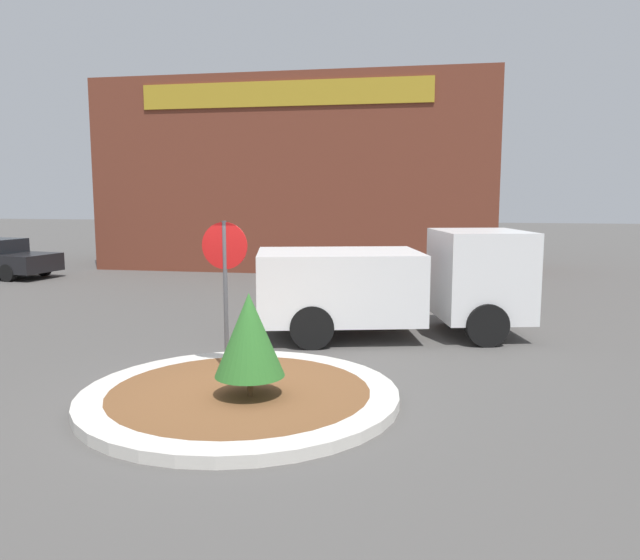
{
  "coord_description": "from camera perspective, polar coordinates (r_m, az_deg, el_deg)",
  "views": [
    {
      "loc": [
        2.75,
        -8.39,
        2.99
      ],
      "look_at": [
        0.66,
        2.81,
        1.42
      ],
      "focal_mm": 35.0,
      "sensor_mm": 36.0,
      "label": 1
    }
  ],
  "objects": [
    {
      "name": "ground_plane",
      "position": [
        9.32,
        -7.32,
        -10.9
      ],
      "size": [
        120.0,
        120.0,
        0.0
      ],
      "primitive_type": "plane",
      "color": "#514F4C"
    },
    {
      "name": "traffic_island",
      "position": [
        9.29,
        -7.33,
        -10.43
      ],
      "size": [
        4.62,
        4.62,
        0.16
      ],
      "color": "beige",
      "rests_on": "ground_plane"
    },
    {
      "name": "stop_sign",
      "position": [
        9.96,
        -8.67,
        0.9
      ],
      "size": [
        0.74,
        0.07,
        2.57
      ],
      "color": "#4C4C51",
      "rests_on": "ground_plane"
    },
    {
      "name": "island_shrub",
      "position": [
        8.76,
        -6.49,
        -4.99
      ],
      "size": [
        0.99,
        0.99,
        1.47
      ],
      "color": "brown",
      "rests_on": "traffic_island"
    },
    {
      "name": "utility_truck",
      "position": [
        13.23,
        6.86,
        -0.17
      ],
      "size": [
        5.96,
        3.55,
        2.23
      ],
      "rotation": [
        0.0,
        0.0,
        0.24
      ],
      "color": "white",
      "rests_on": "ground_plane"
    },
    {
      "name": "storefront_building",
      "position": [
        26.29,
        -1.73,
        9.43
      ],
      "size": [
        15.47,
        6.07,
        7.42
      ],
      "color": "brown",
      "rests_on": "ground_plane"
    }
  ]
}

